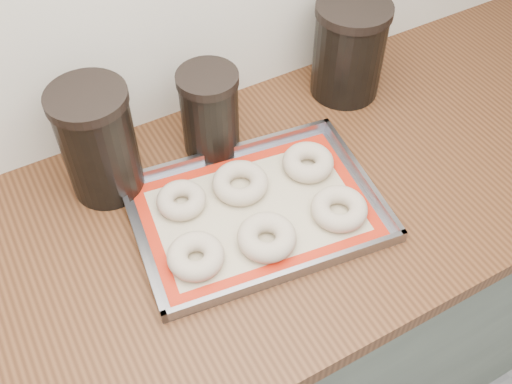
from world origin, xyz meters
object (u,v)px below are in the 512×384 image
bagel_back_mid (240,183)px  canister_right (349,50)px  canister_mid (210,112)px  bagel_back_right (308,162)px  canister_left (98,142)px  baking_tray (256,210)px  bagel_back_left (181,200)px  bagel_front_left (196,256)px  bagel_front_mid (267,237)px  bagel_front_right (339,209)px

bagel_back_mid → canister_right: size_ratio=0.50×
canister_mid → bagel_back_right: bearing=-48.8°
canister_left → canister_mid: 0.23m
bagel_back_mid → canister_right: bearing=24.0°
baking_tray → canister_left: (-0.22, 0.20, 0.11)m
bagel_back_left → bagel_back_mid: bearing=-7.8°
baking_tray → bagel_front_left: (-0.15, -0.05, 0.02)m
bagel_front_left → bagel_front_mid: bearing=-10.9°
bagel_front_right → baking_tray: bearing=147.6°
bagel_front_mid → bagel_front_right: bagel_front_mid is taller
bagel_front_left → bagel_back_left: 0.14m
bagel_front_right → canister_mid: size_ratio=0.57×
bagel_front_right → bagel_back_right: size_ratio=1.03×
bagel_front_right → canister_right: (0.22, 0.31, 0.09)m
baking_tray → bagel_back_left: 0.14m
baking_tray → canister_mid: 0.22m
bagel_front_right → bagel_back_left: 0.30m
bagel_front_mid → canister_right: (0.38, 0.30, 0.09)m
bagel_back_right → canister_left: size_ratio=0.44×
bagel_back_right → canister_mid: canister_mid is taller
bagel_front_right → bagel_back_left: (-0.25, 0.16, -0.00)m
bagel_back_left → canister_left: 0.19m
canister_mid → bagel_front_left: bearing=-121.7°
bagel_back_left → canister_right: size_ratio=0.43×
bagel_front_mid → bagel_back_left: 0.18m
bagel_back_left → canister_right: 0.50m
canister_right → canister_mid: bearing=-176.9°
baking_tray → bagel_front_mid: bagel_front_mid is taller
baking_tray → canister_left: size_ratio=2.15×
canister_left → canister_mid: canister_left is taller
bagel_front_right → canister_left: size_ratio=0.46×
bagel_back_mid → canister_mid: 0.16m
bagel_back_left → bagel_back_right: (0.26, -0.03, 0.00)m
bagel_front_right → bagel_back_left: size_ratio=1.13×
bagel_front_left → canister_left: canister_left is taller
bagel_front_right → bagel_front_mid: bearing=177.1°
baking_tray → bagel_back_mid: bearing=89.5°
bagel_front_right → canister_right: bearing=53.9°
bagel_front_mid → bagel_back_mid: size_ratio=0.98×
canister_left → canister_right: size_ratio=1.07×
bagel_back_mid → bagel_back_left: bearing=172.2°
bagel_front_left → bagel_front_mid: same height
canister_left → canister_right: (0.57, 0.02, -0.01)m
bagel_front_left → canister_left: 0.28m
bagel_front_left → bagel_back_right: same height
baking_tray → bagel_back_left: bagel_back_left is taller
bagel_front_mid → bagel_back_right: bagel_front_mid is taller
baking_tray → bagel_back_mid: size_ratio=4.55×
bagel_front_mid → bagel_back_left: (-0.10, 0.16, -0.00)m
bagel_back_left → bagel_front_right: bearing=-33.3°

